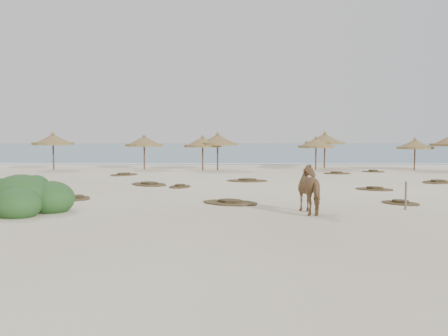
{
  "coord_description": "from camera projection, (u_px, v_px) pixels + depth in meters",
  "views": [
    {
      "loc": [
        -0.69,
        -22.31,
        2.97
      ],
      "look_at": [
        -1.09,
        5.0,
        1.06
      ],
      "focal_mm": 40.0,
      "sensor_mm": 36.0,
      "label": 1
    }
  ],
  "objects": [
    {
      "name": "fence_post_near",
      "position": [
        406.0,
        196.0,
        19.28
      ],
      "size": [
        0.11,
        0.11,
        1.11
      ],
      "primitive_type": "cylinder",
      "rotation": [
        0.0,
        0.0,
        0.32
      ],
      "color": "#665B4C",
      "rests_on": "ground"
    },
    {
      "name": "palapa_3",
      "position": [
        203.0,
        143.0,
        39.86
      ],
      "size": [
        3.94,
        3.94,
        2.86
      ],
      "rotation": [
        0.0,
        0.0,
        -0.36
      ],
      "color": "#513929",
      "rests_on": "ground"
    },
    {
      "name": "scrub_12",
      "position": [
        400.0,
        203.0,
        21.0
      ],
      "size": [
        1.93,
        2.0,
        0.16
      ],
      "rotation": [
        0.0,
        0.0,
        2.28
      ],
      "color": "brown",
      "rests_on": "ground"
    },
    {
      "name": "palapa_1",
      "position": [
        144.0,
        142.0,
        40.97
      ],
      "size": [
        3.71,
        3.71,
        2.92
      ],
      "rotation": [
        0.0,
        0.0,
        -0.21
      ],
      "color": "#513929",
      "rests_on": "ground"
    },
    {
      "name": "palapa_2",
      "position": [
        218.0,
        140.0,
        40.03
      ],
      "size": [
        4.22,
        4.22,
        3.09
      ],
      "rotation": [
        0.0,
        0.0,
        0.34
      ],
      "color": "#513929",
      "rests_on": "ground"
    },
    {
      "name": "scrub_10",
      "position": [
        373.0,
        171.0,
        38.26
      ],
      "size": [
        2.0,
        1.66,
        0.16
      ],
      "rotation": [
        0.0,
        0.0,
        2.77
      ],
      "color": "brown",
      "rests_on": "ground"
    },
    {
      "name": "scrub_4",
      "position": [
        374.0,
        189.0,
        26.21
      ],
      "size": [
        2.37,
        2.09,
        0.16
      ],
      "rotation": [
        0.0,
        0.0,
        2.64
      ],
      "color": "brown",
      "rests_on": "ground"
    },
    {
      "name": "horse",
      "position": [
        313.0,
        189.0,
        18.47
      ],
      "size": [
        1.39,
        2.28,
        1.79
      ],
      "primitive_type": "imported",
      "rotation": [
        0.0,
        0.0,
        3.35
      ],
      "color": "olive",
      "rests_on": "ground"
    },
    {
      "name": "foam_line",
      "position": [
        238.0,
        164.0,
        48.38
      ],
      "size": [
        70.0,
        0.6,
        0.01
      ],
      "primitive_type": "cube",
      "color": "white",
      "rests_on": "ground"
    },
    {
      "name": "scrub_3",
      "position": [
        247.0,
        180.0,
        30.9
      ],
      "size": [
        2.64,
        1.82,
        0.16
      ],
      "rotation": [
        0.0,
        0.0,
        3.07
      ],
      "color": "brown",
      "rests_on": "ground"
    },
    {
      "name": "palapa_6",
      "position": [
        415.0,
        145.0,
        39.55
      ],
      "size": [
        3.53,
        3.53,
        2.66
      ],
      "rotation": [
        0.0,
        0.0,
        -0.29
      ],
      "color": "#513929",
      "rests_on": "ground"
    },
    {
      "name": "scrub_7",
      "position": [
        337.0,
        173.0,
        36.52
      ],
      "size": [
        1.98,
        1.32,
        0.16
      ],
      "rotation": [
        0.0,
        0.0,
        3.11
      ],
      "color": "brown",
      "rests_on": "ground"
    },
    {
      "name": "scrub_11",
      "position": [
        78.0,
        198.0,
        22.58
      ],
      "size": [
        1.62,
        1.96,
        0.16
      ],
      "rotation": [
        0.0,
        0.0,
        1.93
      ],
      "color": "brown",
      "rests_on": "ground"
    },
    {
      "name": "scrub_6",
      "position": [
        124.0,
        174.0,
        35.34
      ],
      "size": [
        2.52,
        2.78,
        0.16
      ],
      "rotation": [
        0.0,
        0.0,
        1.01
      ],
      "color": "brown",
      "rests_on": "ground"
    },
    {
      "name": "scrub_0",
      "position": [
        24.0,
        188.0,
        26.67
      ],
      "size": [
        1.98,
        2.42,
        0.16
      ],
      "rotation": [
        0.0,
        0.0,
        1.91
      ],
      "color": "brown",
      "rests_on": "ground"
    },
    {
      "name": "palapa_4",
      "position": [
        316.0,
        143.0,
        40.07
      ],
      "size": [
        3.25,
        3.25,
        2.77
      ],
      "rotation": [
        0.0,
        0.0,
        -0.1
      ],
      "color": "#513929",
      "rests_on": "ground"
    },
    {
      "name": "scrub_2",
      "position": [
        180.0,
        186.0,
        27.46
      ],
      "size": [
        1.43,
        1.92,
        0.16
      ],
      "rotation": [
        0.0,
        0.0,
        1.38
      ],
      "color": "brown",
      "rests_on": "ground"
    },
    {
      "name": "palapa_0",
      "position": [
        53.0,
        140.0,
        40.45
      ],
      "size": [
        4.38,
        4.38,
        3.11
      ],
      "rotation": [
        0.0,
        0.0,
        -0.42
      ],
      "color": "#513929",
      "rests_on": "ground"
    },
    {
      "name": "scrub_9",
      "position": [
        230.0,
        202.0,
        21.1
      ],
      "size": [
        2.97,
        2.6,
        0.16
      ],
      "rotation": [
        0.0,
        0.0,
        2.66
      ],
      "color": "brown",
      "rests_on": "ground"
    },
    {
      "name": "ocean",
      "position": [
        235.0,
        148.0,
        97.26
      ],
      "size": [
        200.0,
        100.0,
        0.01
      ],
      "primitive_type": "cube",
      "color": "#2C6785",
      "rests_on": "ground"
    },
    {
      "name": "ground",
      "position": [
        247.0,
        199.0,
        22.45
      ],
      "size": [
        160.0,
        160.0,
        0.0
      ],
      "primitive_type": "plane",
      "color": "#F3E8C8",
      "rests_on": "ground"
    },
    {
      "name": "scrub_1",
      "position": [
        149.0,
        184.0,
        28.69
      ],
      "size": [
        3.02,
        3.17,
        0.16
      ],
      "rotation": [
        0.0,
        0.0,
        2.24
      ],
      "color": "brown",
      "rests_on": "ground"
    },
    {
      "name": "scrub_5",
      "position": [
        438.0,
        182.0,
        30.04
      ],
      "size": [
        2.87,
        2.88,
        0.16
      ],
      "rotation": [
        0.0,
        0.0,
        0.8
      ],
      "color": "brown",
      "rests_on": "ground"
    },
    {
      "name": "bush",
      "position": [
        22.0,
        198.0,
        18.63
      ],
      "size": [
        3.72,
        3.28,
        1.67
      ],
      "rotation": [
        0.0,
        0.0,
        0.16
      ],
      "color": "#2F5825",
      "rests_on": "ground"
    },
    {
      "name": "palapa_5",
      "position": [
        325.0,
        139.0,
        42.32
      ],
      "size": [
        3.7,
        3.7,
        3.15
      ],
      "rotation": [
        0.0,
        0.0,
        0.11
      ],
      "color": "#513929",
      "rests_on": "ground"
    }
  ]
}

